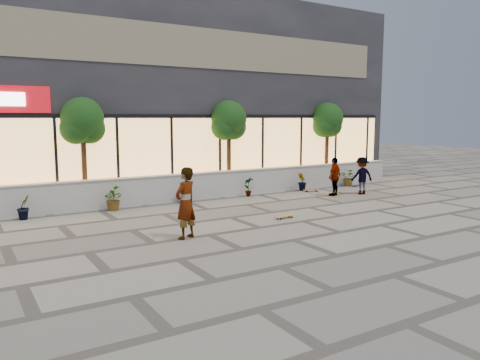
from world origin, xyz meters
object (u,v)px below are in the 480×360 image
tree_east (327,122)px  skateboard_right_near (312,190)px  skater_center (186,203)px  skater_right_far (362,176)px  skateboard_right_far (356,185)px  skateboard_center (285,216)px  tree_midwest (83,123)px  tree_mideast (229,123)px  skater_right_near (335,177)px

tree_east → skateboard_right_near: tree_east is taller
tree_east → skater_center: (-10.34, -6.06, -2.03)m
skater_right_far → skateboard_right_far: skater_right_far is taller
skateboard_center → skateboard_right_near: 5.70m
skateboard_right_far → skater_center: bearing=-174.5°
tree_midwest → skater_right_far: tree_midwest is taller
tree_midwest → tree_east: bearing=0.0°
tree_mideast → tree_east: (5.50, 0.00, 0.00)m
skater_right_near → skateboard_right_far: 3.20m
tree_mideast → skater_right_far: 6.01m
tree_mideast → skateboard_right_far: size_ratio=5.38×
skater_center → skateboard_right_near: size_ratio=2.49×
tree_midwest → skater_right_far: 11.25m
skateboard_right_near → skater_center: bearing=-136.3°
tree_midwest → skater_right_near: tree_midwest is taller
skater_right_near → skater_right_far: 1.27m
tree_mideast → skater_center: (-4.84, -6.06, -2.03)m
skateboard_right_far → tree_mideast: bearing=148.9°
skater_right_near → skateboard_center: bearing=8.1°
skateboard_right_near → skateboard_right_far: size_ratio=1.05×
tree_midwest → skater_right_near: size_ratio=2.48×
tree_midwest → skater_center: tree_midwest is taller
skater_right_far → skateboard_center: size_ratio=1.98×
skater_right_far → tree_east: bearing=-92.3°
tree_east → skater_center: bearing=-149.6°
skater_center → tree_mideast: bearing=-153.8°
tree_east → skater_right_near: (-2.20, -2.96, -2.19)m
tree_midwest → tree_east: same height
skater_right_far → skateboard_right_far: size_ratio=2.14×
skater_center → skater_right_near: bearing=175.6°
skater_center → skateboard_right_far: size_ratio=2.62×
tree_east → skateboard_right_far: tree_east is taller
skateboard_right_near → tree_mideast: bearing=167.3°
tree_midwest → tree_mideast: 6.00m
tree_east → tree_midwest: bearing=180.0°
skater_right_far → skateboard_right_far: 2.43m
tree_midwest → skateboard_right_far: tree_midwest is taller
tree_mideast → skateboard_right_near: (3.18, -1.67, -2.91)m
skater_center → skater_right_far: 9.79m
skater_right_near → skateboard_center: 5.09m
tree_east → skateboard_center: size_ratio=4.97×
tree_east → skateboard_right_near: (-2.32, -1.67, -2.91)m
tree_mideast → skateboard_center: tree_mideast is taller
tree_midwest → skateboard_right_near: size_ratio=5.10×
tree_east → skater_right_far: 4.05m
tree_mideast → tree_east: bearing=0.0°
skater_center → skateboard_right_far: skater_center is taller
skateboard_right_near → tree_midwest: bearing=-175.3°
tree_mideast → skateboard_right_near: bearing=-27.6°
skateboard_center → skater_center: bearing=-177.3°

